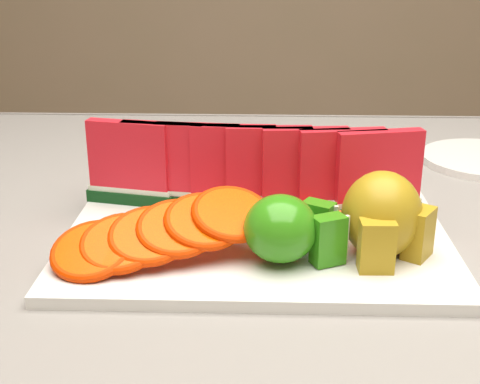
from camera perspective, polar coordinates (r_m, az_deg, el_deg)
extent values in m
cube|color=#492C19|center=(0.75, 4.47, -5.07)|extent=(1.40, 0.90, 0.03)
cube|color=slate|center=(0.74, 4.51, -3.75)|extent=(1.52, 1.02, 0.01)
cube|color=slate|center=(1.25, 3.43, 2.11)|extent=(1.52, 0.01, 0.20)
cube|color=silver|center=(0.71, 1.43, -3.69)|extent=(0.40, 0.30, 0.01)
ellipsoid|color=#367B13|center=(0.63, 3.48, -3.12)|extent=(0.07, 0.07, 0.07)
cube|color=#367B13|center=(0.64, 7.54, -4.08)|extent=(0.04, 0.03, 0.05)
cube|color=beige|center=(0.64, 8.08, -4.08)|extent=(0.03, 0.02, 0.05)
cube|color=#367B13|center=(0.67, 6.67, -2.81)|extent=(0.04, 0.03, 0.05)
cube|color=beige|center=(0.67, 7.18, -2.81)|extent=(0.03, 0.02, 0.05)
ellipsoid|color=#B27C1E|center=(0.66, 11.98, -1.88)|extent=(0.10, 0.10, 0.09)
cube|color=#B27C1E|center=(0.63, 11.57, -4.62)|extent=(0.03, 0.02, 0.05)
cube|color=#B27C1E|center=(0.67, 14.99, -3.50)|extent=(0.04, 0.04, 0.05)
cube|color=silver|center=(0.99, -6.58, 3.04)|extent=(0.07, 0.17, 0.00)
cube|color=silver|center=(1.07, -6.17, 4.49)|extent=(0.02, 0.04, 0.00)
cube|color=silver|center=(1.07, -5.91, 4.49)|extent=(0.02, 0.04, 0.00)
cube|color=silver|center=(1.07, -5.64, 4.49)|extent=(0.02, 0.04, 0.00)
cube|color=#0A3608|center=(0.79, -9.26, -0.42)|extent=(0.11, 0.04, 0.01)
cube|color=silver|center=(0.79, -9.30, 0.26)|extent=(0.10, 0.04, 0.01)
cube|color=#C60804|center=(0.77, -9.48, 3.16)|extent=(0.10, 0.04, 0.08)
cube|color=#0A3608|center=(0.78, -6.43, -0.57)|extent=(0.11, 0.04, 0.01)
cube|color=silver|center=(0.78, -6.46, 0.11)|extent=(0.10, 0.03, 0.01)
cube|color=#C60804|center=(0.76, -6.59, 3.06)|extent=(0.10, 0.03, 0.08)
cube|color=#0A3608|center=(0.77, -3.54, -0.73)|extent=(0.11, 0.03, 0.01)
cube|color=silver|center=(0.77, -3.56, -0.03)|extent=(0.10, 0.03, 0.01)
cube|color=#C60804|center=(0.76, -3.63, 2.94)|extent=(0.10, 0.02, 0.08)
cube|color=#0A3608|center=(0.77, -0.59, -0.88)|extent=(0.11, 0.02, 0.01)
cube|color=silver|center=(0.76, -0.59, -0.18)|extent=(0.10, 0.02, 0.01)
cube|color=#C60804|center=(0.75, -0.61, 2.82)|extent=(0.10, 0.02, 0.08)
cube|color=#0A3608|center=(0.76, 2.40, -1.04)|extent=(0.11, 0.02, 0.01)
cube|color=silver|center=(0.76, 2.41, -0.34)|extent=(0.10, 0.02, 0.01)
cube|color=#C60804|center=(0.74, 2.46, 2.68)|extent=(0.10, 0.02, 0.08)
cube|color=#0A3608|center=(0.76, 5.43, -1.19)|extent=(0.11, 0.03, 0.01)
cube|color=silver|center=(0.76, 5.45, -0.49)|extent=(0.10, 0.03, 0.01)
cube|color=#C60804|center=(0.74, 5.56, 2.53)|extent=(0.10, 0.02, 0.08)
cube|color=#0A3608|center=(0.76, 8.46, -1.34)|extent=(0.11, 0.04, 0.01)
cube|color=silver|center=(0.76, 8.50, -0.64)|extent=(0.10, 0.03, 0.01)
cube|color=#C60804|center=(0.74, 8.67, 2.38)|extent=(0.10, 0.03, 0.08)
cube|color=#0A3608|center=(0.76, 11.49, -1.49)|extent=(0.11, 0.04, 0.01)
cube|color=silver|center=(0.76, 11.54, -0.79)|extent=(0.10, 0.04, 0.01)
cube|color=#C60804|center=(0.74, 11.77, 2.22)|extent=(0.10, 0.04, 0.08)
cylinder|color=#D03806|center=(0.65, -12.50, -4.88)|extent=(0.08, 0.08, 0.03)
torus|color=red|center=(0.65, -12.50, -4.88)|extent=(0.10, 0.09, 0.04)
cylinder|color=#D03806|center=(0.64, -10.12, -4.28)|extent=(0.08, 0.08, 0.03)
torus|color=red|center=(0.64, -10.12, -4.28)|extent=(0.09, 0.09, 0.04)
cylinder|color=#D03806|center=(0.65, -7.74, -3.68)|extent=(0.07, 0.07, 0.03)
torus|color=red|center=(0.65, -7.74, -3.68)|extent=(0.08, 0.08, 0.04)
cylinder|color=#D03806|center=(0.65, -5.37, -3.07)|extent=(0.08, 0.08, 0.03)
torus|color=red|center=(0.65, -5.37, -3.07)|extent=(0.09, 0.09, 0.04)
cylinder|color=#D03806|center=(0.65, -3.03, -2.46)|extent=(0.09, 0.09, 0.03)
torus|color=red|center=(0.65, -3.03, -2.46)|extent=(0.10, 0.10, 0.04)
cylinder|color=#D03806|center=(0.65, -0.70, -1.85)|extent=(0.09, 0.09, 0.03)
torus|color=red|center=(0.65, -0.70, -1.85)|extent=(0.11, 0.10, 0.04)
cylinder|color=#D03806|center=(0.83, -5.94, 1.32)|extent=(0.08, 0.08, 0.03)
torus|color=red|center=(0.83, -5.94, 1.32)|extent=(0.09, 0.09, 0.03)
cylinder|color=#D03806|center=(0.83, -2.65, 1.48)|extent=(0.09, 0.08, 0.03)
torus|color=red|center=(0.83, -2.65, 1.48)|extent=(0.10, 0.10, 0.03)
cylinder|color=#D03806|center=(0.82, 0.68, 1.65)|extent=(0.09, 0.09, 0.03)
torus|color=red|center=(0.82, 0.68, 1.65)|extent=(0.10, 0.10, 0.03)
cylinder|color=#D03806|center=(0.82, 4.02, 1.80)|extent=(0.10, 0.10, 0.03)
torus|color=red|center=(0.82, 4.02, 1.80)|extent=(0.11, 0.11, 0.03)
ellipsoid|color=orange|center=(0.71, -4.57, -2.20)|extent=(0.04, 0.04, 0.02)
ellipsoid|color=orange|center=(0.71, -2.91, -2.47)|extent=(0.04, 0.03, 0.02)
ellipsoid|color=orange|center=(0.71, -1.33, -2.28)|extent=(0.03, 0.04, 0.02)
ellipsoid|color=orange|center=(0.70, 0.66, -2.56)|extent=(0.03, 0.04, 0.02)
ellipsoid|color=orange|center=(0.72, 2.43, -1.98)|extent=(0.03, 0.04, 0.02)
ellipsoid|color=orange|center=(0.70, 4.45, -2.55)|extent=(0.03, 0.04, 0.02)
ellipsoid|color=orange|center=(0.73, 5.86, -1.64)|extent=(0.03, 0.04, 0.02)
ellipsoid|color=orange|center=(0.71, 8.65, -2.57)|extent=(0.03, 0.04, 0.02)
ellipsoid|color=orange|center=(0.73, 10.12, -1.88)|extent=(0.04, 0.04, 0.02)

